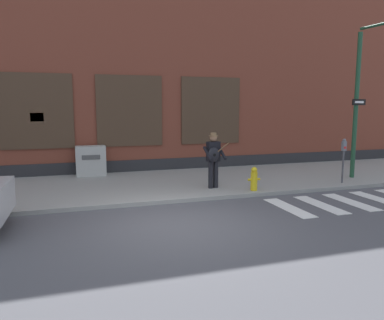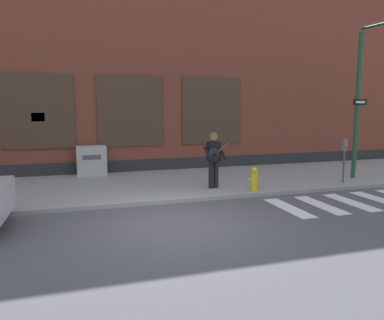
{
  "view_description": "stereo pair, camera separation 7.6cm",
  "coord_description": "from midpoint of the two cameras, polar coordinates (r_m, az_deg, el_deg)",
  "views": [
    {
      "loc": [
        -2.06,
        -7.63,
        2.56
      ],
      "look_at": [
        1.03,
        2.05,
        1.11
      ],
      "focal_mm": 35.0,
      "sensor_mm": 36.0,
      "label": 1
    },
    {
      "loc": [
        -1.99,
        -7.65,
        2.56
      ],
      "look_at": [
        1.03,
        2.05,
        1.11
      ],
      "focal_mm": 35.0,
      "sensor_mm": 36.0,
      "label": 2
    }
  ],
  "objects": [
    {
      "name": "crosswalk",
      "position": [
        11.34,
        24.65,
        -5.64
      ],
      "size": [
        5.2,
        1.9,
        0.01
      ],
      "color": "silver",
      "rests_on": "ground"
    },
    {
      "name": "traffic_light",
      "position": [
        13.4,
        27.02,
        11.8
      ],
      "size": [
        0.72,
        2.63,
        5.09
      ],
      "color": "#1E472D",
      "rests_on": "sidewalk"
    },
    {
      "name": "sidewalk",
      "position": [
        12.18,
        -7.78,
        -3.8
      ],
      "size": [
        28.0,
        4.72,
        0.11
      ],
      "color": "gray",
      "rests_on": "ground"
    },
    {
      "name": "building_backdrop",
      "position": [
        16.33,
        -10.82,
        14.41
      ],
      "size": [
        28.0,
        4.06,
        8.78
      ],
      "color": "brown",
      "rests_on": "ground"
    },
    {
      "name": "fire_hydrant",
      "position": [
        11.14,
        9.23,
        -2.86
      ],
      "size": [
        0.38,
        0.2,
        0.7
      ],
      "color": "gold",
      "rests_on": "sidewalk"
    },
    {
      "name": "parking_meter",
      "position": [
        12.94,
        21.94,
        0.87
      ],
      "size": [
        0.13,
        0.11,
        1.44
      ],
      "color": "#47474C",
      "rests_on": "sidewalk"
    },
    {
      "name": "busker",
      "position": [
        11.23,
        3.1,
        0.46
      ],
      "size": [
        0.73,
        0.56,
        1.68
      ],
      "color": "black",
      "rests_on": "sidewalk"
    },
    {
      "name": "utility_box",
      "position": [
        13.8,
        -15.31,
        -0.13
      ],
      "size": [
        1.03,
        0.53,
        1.07
      ],
      "color": "#ADADA8",
      "rests_on": "sidewalk"
    },
    {
      "name": "ground_plane",
      "position": [
        8.31,
        -2.77,
        -9.83
      ],
      "size": [
        160.0,
        160.0,
        0.0
      ],
      "primitive_type": "plane",
      "color": "#4C4C51"
    }
  ]
}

